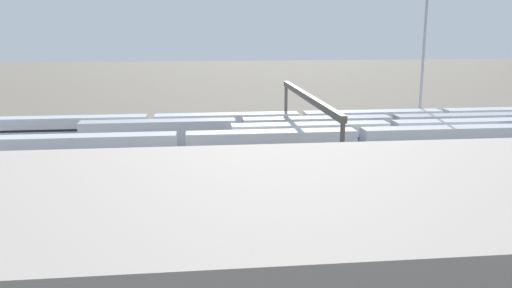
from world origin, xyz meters
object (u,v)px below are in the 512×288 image
train_on_track_3 (256,145)px  light_mast_0 (426,9)px  train_on_track_0 (227,125)px  train_on_track_6 (233,177)px  maintenance_shed (416,268)px  train_on_track_1 (317,129)px  signal_gantry (308,103)px  train_on_track_2 (454,132)px

train_on_track_3 → light_mast_0: size_ratio=3.48×
train_on_track_0 → train_on_track_6: train_on_track_6 is taller
train_on_track_6 → light_mast_0: 50.94m
light_mast_0 → maintenance_shed: size_ratio=0.61×
train_on_track_3 → train_on_track_1: bearing=-137.0°
light_mast_0 → signal_gantry: bearing=36.7°
maintenance_shed → signal_gantry: bearing=-94.5°
train_on_track_1 → maintenance_shed: maintenance_shed is taller
train_on_track_3 → maintenance_shed: 44.80m
train_on_track_0 → light_mast_0: size_ratio=3.63×
train_on_track_0 → signal_gantry: 18.85m
train_on_track_0 → maintenance_shed: bearing=96.1°
train_on_track_3 → train_on_track_2: same height
train_on_track_0 → maintenance_shed: (-6.40, 59.56, 3.01)m
train_on_track_1 → train_on_track_6: bearing=59.2°
train_on_track_2 → train_on_track_1: bearing=-14.1°
train_on_track_6 → train_on_track_1: bearing=-120.8°
train_on_track_0 → train_on_track_6: (1.33, 30.00, 0.03)m
train_on_track_3 → train_on_track_2: bearing=-170.7°
maintenance_shed → train_on_track_3: bearing=-85.5°
train_on_track_2 → light_mast_0: bearing=-89.6°
train_on_track_3 → train_on_track_0: size_ratio=0.96×
train_on_track_6 → train_on_track_2: bearing=-150.1°
train_on_track_2 → train_on_track_6: (34.77, 20.00, -0.05)m
train_on_track_1 → train_on_track_3: bearing=43.0°
train_on_track_3 → maintenance_shed: maintenance_shed is taller
train_on_track_3 → train_on_track_2: size_ratio=1.73×
train_on_track_2 → light_mast_0: 22.20m
train_on_track_1 → light_mast_0: (-19.76, -7.45, 18.45)m
train_on_track_1 → light_mast_0: 28.04m
train_on_track_3 → signal_gantry: signal_gantry is taller
train_on_track_2 → train_on_track_6: same height
light_mast_0 → maintenance_shed: bearing=66.5°
train_on_track_2 → train_on_track_3: bearing=9.3°
signal_gantry → maintenance_shed: maintenance_shed is taller
signal_gantry → maintenance_shed: (3.53, 44.56, -2.63)m
train_on_track_2 → train_on_track_6: 40.11m
train_on_track_2 → train_on_track_6: size_ratio=0.48×
train_on_track_1 → signal_gantry: (3.66, 10.00, 5.63)m
light_mast_0 → signal_gantry: (23.42, 17.45, -12.81)m
train_on_track_6 → signal_gantry: bearing=-126.9°
train_on_track_3 → train_on_track_0: 15.27m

